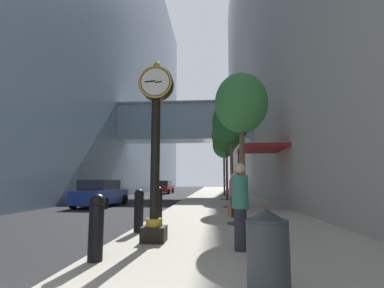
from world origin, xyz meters
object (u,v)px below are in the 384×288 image
Objects in this scene: bollard_third at (159,202)px; car_red_near at (164,187)px; street_tree_near at (241,104)px; bollard_second at (139,209)px; street_tree_mid_near at (231,123)px; street_clock at (155,139)px; car_blue_mid at (101,193)px; pedestrian_walking at (240,203)px; pedestrian_by_clock at (234,194)px; street_tree_mid_far at (226,135)px; bollard_nearest at (96,225)px; street_tree_far at (224,145)px; trash_bin at (268,251)px.

car_red_near reaches higher than bollard_third.
car_red_near is (-7.29, 26.08, -3.39)m from street_tree_near.
bollard_second is 9.48m from street_tree_mid_near.
street_clock is 0.93× the size of car_blue_mid.
pedestrian_walking is 1.05× the size of pedestrian_by_clock.
street_tree_mid_near is at bearing 87.43° from pedestrian_by_clock.
street_clock is 9.80m from street_tree_mid_near.
bollard_third is at bearing -105.05° from street_tree_mid_far.
car_blue_mid is at bearing 117.61° from street_clock.
street_tree_far is at bearing 82.58° from bollard_nearest.
street_tree_far is (3.05, 23.40, 4.28)m from bollard_nearest.
car_blue_mid reaches higher than car_red_near.
street_tree_far is 22.76m from pedestrian_walking.
pedestrian_walking is at bearing 93.17° from trash_bin.
street_clock is at bearing -98.66° from street_tree_mid_far.
bollard_nearest is 0.69× the size of pedestrian_by_clock.
car_blue_mid is at bearing 123.50° from pedestrian_walking.
street_tree_near is 11.40m from car_blue_mid.
car_blue_mid is (-7.87, 1.30, -4.01)m from street_tree_mid_near.
bollard_third is 0.20× the size of street_tree_mid_near.
car_red_near is (-7.29, 7.38, -4.26)m from street_tree_far.
street_tree_far reaches higher than bollard_nearest.
car_red_near is at bearing 110.16° from street_tree_mid_near.
street_tree_mid_near is at bearing 59.15° from bollard_third.
bollard_nearest is at bearing -113.50° from pedestrian_by_clock.
pedestrian_walking is at bearing -56.50° from car_blue_mid.
pedestrian_by_clock is (2.85, 6.56, 0.28)m from bollard_nearest.
street_tree_mid_near reaches higher than car_blue_mid.
pedestrian_by_clock is at bearing 87.62° from pedestrian_walking.
street_tree_mid_near is 5.62× the size of trash_bin.
street_tree_mid_far is 11.35m from pedestrian_by_clock.
trash_bin is (2.75, -4.30, -0.07)m from bollard_second.
car_blue_mid is at bearing 119.09° from trash_bin.
bollard_third is (-0.69, 4.14, -1.78)m from street_clock.
street_tree_near is 2.89× the size of pedestrian_walking.
pedestrian_by_clock is 9.54m from car_blue_mid.
bollard_second is 1.12× the size of trash_bin.
car_red_near is 0.96× the size of car_blue_mid.
bollard_third is 0.69× the size of pedestrian_by_clock.
street_tree_far is at bearing 81.54° from bollard_second.
street_tree_mid_far reaches higher than pedestrian_by_clock.
car_red_near is at bearing 105.61° from street_tree_near.
trash_bin is (-0.30, -12.31, -4.12)m from street_tree_mid_near.
street_tree_near is 12.50m from street_tree_mid_far.
bollard_third is 18.34m from street_tree_far.
bollard_nearest is 0.20× the size of street_tree_mid_near.
bollard_third is at bearing 90.00° from bollard_second.
car_red_near is 18.56m from car_blue_mid.
bollard_second is (-0.69, 1.23, -1.78)m from street_clock.
street_tree_far is (2.36, 21.71, 2.51)m from street_clock.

